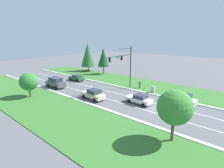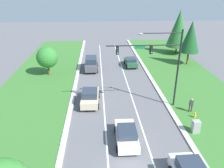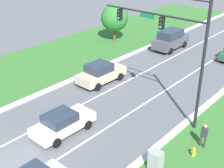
{
  "view_description": "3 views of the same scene",
  "coord_description": "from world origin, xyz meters",
  "px_view_note": "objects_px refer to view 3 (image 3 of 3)",
  "views": [
    {
      "loc": [
        -23.84,
        -9.84,
        10.71
      ],
      "look_at": [
        1.74,
        11.53,
        1.71
      ],
      "focal_mm": 28.0,
      "sensor_mm": 36.0,
      "label": 1
    },
    {
      "loc": [
        -2.41,
        -11.57,
        12.74
      ],
      "look_at": [
        -0.72,
        12.69,
        1.95
      ],
      "focal_mm": 35.0,
      "sensor_mm": 36.0,
      "label": 2
    },
    {
      "loc": [
        13.75,
        -6.78,
        12.01
      ],
      "look_at": [
        0.06,
        9.03,
        1.85
      ],
      "focal_mm": 50.0,
      "sensor_mm": 36.0,
      "label": 3
    }
  ],
  "objects_px": {
    "traffic_signal_mast": "(174,40)",
    "white_sedan": "(63,123)",
    "champagne_sedan": "(101,73)",
    "fire_hydrant": "(194,152)",
    "oak_far_left_tree": "(115,18)",
    "pedestrian": "(204,135)",
    "graphite_suv": "(171,39)",
    "utility_cabinet": "(156,162)"
  },
  "relations": [
    {
      "from": "oak_far_left_tree",
      "to": "pedestrian",
      "type": "bearing_deg",
      "value": -35.05
    },
    {
      "from": "traffic_signal_mast",
      "to": "pedestrian",
      "type": "xyz_separation_m",
      "value": [
        3.52,
        -1.6,
        -4.91
      ]
    },
    {
      "from": "traffic_signal_mast",
      "to": "fire_hydrant",
      "type": "relative_size",
      "value": 12.64
    },
    {
      "from": "white_sedan",
      "to": "utility_cabinet",
      "type": "height_order",
      "value": "white_sedan"
    },
    {
      "from": "pedestrian",
      "to": "oak_far_left_tree",
      "type": "height_order",
      "value": "oak_far_left_tree"
    },
    {
      "from": "traffic_signal_mast",
      "to": "utility_cabinet",
      "type": "relative_size",
      "value": 6.75
    },
    {
      "from": "fire_hydrant",
      "to": "pedestrian",
      "type": "bearing_deg",
      "value": 90.31
    },
    {
      "from": "white_sedan",
      "to": "fire_hydrant",
      "type": "xyz_separation_m",
      "value": [
        7.75,
        3.38,
        -0.43
      ]
    },
    {
      "from": "traffic_signal_mast",
      "to": "graphite_suv",
      "type": "relative_size",
      "value": 1.81
    },
    {
      "from": "graphite_suv",
      "to": "pedestrian",
      "type": "xyz_separation_m",
      "value": [
        11.17,
        -14.51,
        -0.19
      ]
    },
    {
      "from": "champagne_sedan",
      "to": "utility_cabinet",
      "type": "bearing_deg",
      "value": -30.58
    },
    {
      "from": "utility_cabinet",
      "to": "white_sedan",
      "type": "bearing_deg",
      "value": -172.49
    },
    {
      "from": "white_sedan",
      "to": "pedestrian",
      "type": "distance_m",
      "value": 8.99
    },
    {
      "from": "graphite_suv",
      "to": "fire_hydrant",
      "type": "bearing_deg",
      "value": -54.44
    },
    {
      "from": "traffic_signal_mast",
      "to": "pedestrian",
      "type": "bearing_deg",
      "value": -24.38
    },
    {
      "from": "traffic_signal_mast",
      "to": "white_sedan",
      "type": "xyz_separation_m",
      "value": [
        -4.21,
        -6.17,
        -5.07
      ]
    },
    {
      "from": "champagne_sedan",
      "to": "utility_cabinet",
      "type": "distance_m",
      "value": 12.0
    },
    {
      "from": "white_sedan",
      "to": "oak_far_left_tree",
      "type": "distance_m",
      "value": 19.94
    },
    {
      "from": "traffic_signal_mast",
      "to": "pedestrian",
      "type": "height_order",
      "value": "traffic_signal_mast"
    },
    {
      "from": "traffic_signal_mast",
      "to": "oak_far_left_tree",
      "type": "bearing_deg",
      "value": 142.67
    },
    {
      "from": "champagne_sedan",
      "to": "pedestrian",
      "type": "distance_m",
      "value": 11.47
    },
    {
      "from": "oak_far_left_tree",
      "to": "champagne_sedan",
      "type": "bearing_deg",
      "value": -55.4
    },
    {
      "from": "champagne_sedan",
      "to": "fire_hydrant",
      "type": "bearing_deg",
      "value": -17.58
    },
    {
      "from": "white_sedan",
      "to": "oak_far_left_tree",
      "type": "bearing_deg",
      "value": 121.47
    },
    {
      "from": "champagne_sedan",
      "to": "oak_far_left_tree",
      "type": "distance_m",
      "value": 11.96
    },
    {
      "from": "white_sedan",
      "to": "pedestrian",
      "type": "height_order",
      "value": "pedestrian"
    },
    {
      "from": "pedestrian",
      "to": "fire_hydrant",
      "type": "relative_size",
      "value": 2.41
    },
    {
      "from": "fire_hydrant",
      "to": "oak_far_left_tree",
      "type": "xyz_separation_m",
      "value": [
        -17.82,
        13.69,
        2.56
      ]
    },
    {
      "from": "graphite_suv",
      "to": "utility_cabinet",
      "type": "xyz_separation_m",
      "value": [
        10.15,
        -18.19,
        -0.48
      ]
    },
    {
      "from": "pedestrian",
      "to": "fire_hydrant",
      "type": "distance_m",
      "value": 1.33
    },
    {
      "from": "pedestrian",
      "to": "fire_hydrant",
      "type": "xyz_separation_m",
      "value": [
        0.01,
        -1.19,
        -0.59
      ]
    },
    {
      "from": "traffic_signal_mast",
      "to": "graphite_suv",
      "type": "height_order",
      "value": "traffic_signal_mast"
    },
    {
      "from": "utility_cabinet",
      "to": "fire_hydrant",
      "type": "xyz_separation_m",
      "value": [
        1.03,
        2.5,
        -0.31
      ]
    },
    {
      "from": "traffic_signal_mast",
      "to": "oak_far_left_tree",
      "type": "relative_size",
      "value": 1.95
    },
    {
      "from": "graphite_suv",
      "to": "fire_hydrant",
      "type": "height_order",
      "value": "graphite_suv"
    },
    {
      "from": "white_sedan",
      "to": "utility_cabinet",
      "type": "bearing_deg",
      "value": 8.42
    },
    {
      "from": "white_sedan",
      "to": "champagne_sedan",
      "type": "xyz_separation_m",
      "value": [
        -3.38,
        7.37,
        0.13
      ]
    },
    {
      "from": "traffic_signal_mast",
      "to": "champagne_sedan",
      "type": "xyz_separation_m",
      "value": [
        -7.6,
        1.2,
        -4.94
      ]
    },
    {
      "from": "traffic_signal_mast",
      "to": "champagne_sedan",
      "type": "height_order",
      "value": "traffic_signal_mast"
    },
    {
      "from": "graphite_suv",
      "to": "white_sedan",
      "type": "distance_m",
      "value": 19.39
    },
    {
      "from": "champagne_sedan",
      "to": "pedestrian",
      "type": "relative_size",
      "value": 2.75
    },
    {
      "from": "graphite_suv",
      "to": "champagne_sedan",
      "type": "relative_size",
      "value": 1.05
    }
  ]
}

